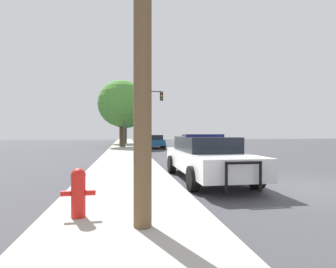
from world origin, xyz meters
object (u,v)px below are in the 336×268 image
object	(u,v)px
fire_hydrant	(78,191)
car_background_midblock	(155,141)
traffic_light	(139,107)
police_car	(206,157)
tree_sidewalk_mid	(121,104)
tree_sidewalk_far	(125,105)
car_background_oncoming	(191,140)

from	to	relation	value
fire_hydrant	car_background_midblock	bearing A→B (deg)	80.03
fire_hydrant	traffic_light	xyz separation A→B (m)	(2.25, 21.54, 3.60)
police_car	tree_sidewalk_mid	world-z (taller)	tree_sidewalk_mid
police_car	tree_sidewalk_far	bearing A→B (deg)	-84.35
car_background_midblock	tree_sidewalk_mid	xyz separation A→B (m)	(-3.33, 1.25, 3.88)
police_car	car_background_oncoming	bearing A→B (deg)	-102.74
car_background_oncoming	tree_sidewalk_mid	xyz separation A→B (m)	(-7.45, -0.15, 3.88)
car_background_oncoming	traffic_light	bearing A→B (deg)	14.45
tree_sidewalk_far	police_car	bearing A→B (deg)	-84.50
fire_hydrant	car_background_oncoming	size ratio (longest dim) A/B	0.21
car_background_oncoming	tree_sidewalk_far	world-z (taller)	tree_sidewalk_far
traffic_light	car_background_midblock	distance (m)	3.78
police_car	fire_hydrant	xyz separation A→B (m)	(-3.53, -3.84, -0.19)
car_background_midblock	car_background_oncoming	bearing A→B (deg)	20.93
fire_hydrant	traffic_light	world-z (taller)	traffic_light
traffic_light	tree_sidewalk_far	world-z (taller)	tree_sidewalk_far
police_car	car_background_midblock	xyz separation A→B (m)	(0.28, 17.82, -0.04)
traffic_light	tree_sidewalk_far	xyz separation A→B (m)	(-1.37, 9.88, 1.18)
police_car	traffic_light	bearing A→B (deg)	-85.72
fire_hydrant	car_background_oncoming	distance (m)	24.38
police_car	tree_sidewalk_far	world-z (taller)	tree_sidewalk_far
traffic_light	car_background_midblock	size ratio (longest dim) A/B	1.29
car_background_oncoming	tree_sidewalk_mid	distance (m)	8.40
traffic_light	tree_sidewalk_far	size ratio (longest dim) A/B	0.69
fire_hydrant	tree_sidewalk_mid	size ratio (longest dim) A/B	0.12
tree_sidewalk_mid	fire_hydrant	bearing A→B (deg)	-91.19
tree_sidewalk_mid	tree_sidewalk_far	xyz separation A→B (m)	(0.40, 8.50, 0.74)
police_car	tree_sidewalk_mid	distance (m)	19.70
police_car	tree_sidewalk_mid	bearing A→B (deg)	-80.76
tree_sidewalk_mid	tree_sidewalk_far	bearing A→B (deg)	87.32
police_car	tree_sidewalk_far	xyz separation A→B (m)	(-2.65, 27.58, 4.59)
tree_sidewalk_far	traffic_light	bearing A→B (deg)	-82.08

